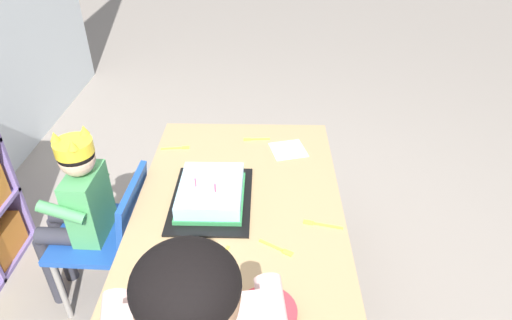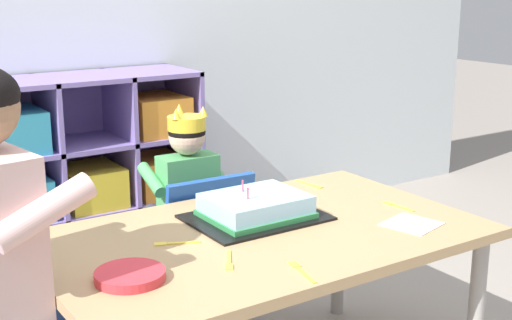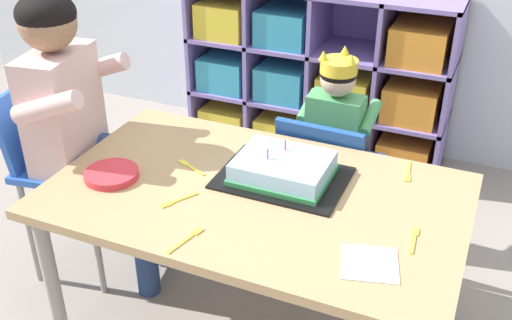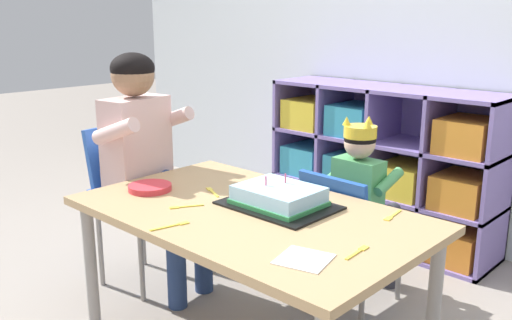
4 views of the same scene
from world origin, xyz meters
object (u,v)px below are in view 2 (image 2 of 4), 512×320
(child_with_crown, at_px, (183,188))
(birthday_cake_on_tray, at_px, (256,209))
(adult_helper_seated, at_px, (16,231))
(fork_by_napkin, at_px, (301,271))
(activity_table, at_px, (261,249))
(fork_beside_plate_stack, at_px, (229,261))
(fork_near_cake_tray, at_px, (174,243))
(fork_near_child_seat, at_px, (396,206))
(fork_scattered_mid_table, at_px, (311,185))
(paper_plate_stack, at_px, (130,276))
(classroom_chair_blue, at_px, (197,233))

(child_with_crown, xyz_separation_m, birthday_cake_on_tray, (-0.03, -0.53, 0.07))
(adult_helper_seated, bearing_deg, fork_by_napkin, -128.35)
(activity_table, bearing_deg, birthday_cake_on_tray, 64.34)
(fork_beside_plate_stack, xyz_separation_m, fork_near_cake_tray, (-0.06, 0.20, 0.00))
(fork_by_napkin, xyz_separation_m, fork_near_child_seat, (0.57, 0.25, 0.00))
(fork_beside_plate_stack, xyz_separation_m, fork_scattered_mid_table, (0.61, 0.44, 0.00))
(adult_helper_seated, xyz_separation_m, fork_near_cake_tray, (0.42, 0.00, -0.12))
(paper_plate_stack, height_order, fork_scattered_mid_table, paper_plate_stack)
(fork_near_cake_tray, relative_size, fork_by_napkin, 0.88)
(classroom_chair_blue, bearing_deg, child_with_crown, -89.80)
(activity_table, relative_size, fork_scattered_mid_table, 10.00)
(paper_plate_stack, bearing_deg, fork_scattered_mid_table, 24.78)
(paper_plate_stack, bearing_deg, fork_by_napkin, -26.34)
(child_with_crown, relative_size, paper_plate_stack, 4.75)
(fork_near_cake_tray, bearing_deg, birthday_cake_on_tray, 33.94)
(classroom_chair_blue, height_order, birthday_cake_on_tray, birthday_cake_on_tray)
(fork_near_child_seat, bearing_deg, paper_plate_stack, -90.71)
(fork_by_napkin, bearing_deg, child_with_crown, -176.37)
(adult_helper_seated, height_order, fork_near_cake_tray, adult_helper_seated)
(fork_near_cake_tray, bearing_deg, child_with_crown, 84.34)
(activity_table, distance_m, classroom_chair_blue, 0.55)
(adult_helper_seated, xyz_separation_m, birthday_cake_on_tray, (0.73, 0.06, -0.09))
(fork_beside_plate_stack, relative_size, fork_near_child_seat, 0.95)
(classroom_chair_blue, height_order, fork_near_cake_tray, classroom_chair_blue)
(child_with_crown, xyz_separation_m, paper_plate_stack, (-0.54, -0.74, 0.05))
(fork_near_cake_tray, bearing_deg, adult_helper_seated, -155.07)
(birthday_cake_on_tray, relative_size, fork_by_napkin, 2.89)
(adult_helper_seated, relative_size, fork_by_napkin, 7.77)
(birthday_cake_on_tray, bearing_deg, adult_helper_seated, -175.57)
(activity_table, relative_size, fork_near_child_seat, 10.40)
(activity_table, bearing_deg, paper_plate_stack, -167.03)
(fork_scattered_mid_table, bearing_deg, fork_by_napkin, 133.12)
(classroom_chair_blue, bearing_deg, activity_table, 83.98)
(fork_near_cake_tray, relative_size, fork_scattered_mid_table, 0.96)
(paper_plate_stack, bearing_deg, fork_beside_plate_stack, -8.27)
(fork_beside_plate_stack, distance_m, fork_near_cake_tray, 0.20)
(paper_plate_stack, bearing_deg, fork_near_cake_tray, 38.19)
(fork_scattered_mid_table, xyz_separation_m, fork_by_napkin, (-0.49, -0.59, 0.00))
(fork_near_cake_tray, height_order, fork_by_napkin, same)
(fork_near_cake_tray, xyz_separation_m, fork_by_napkin, (0.18, -0.35, 0.00))
(classroom_chair_blue, xyz_separation_m, fork_by_napkin, (-0.15, -0.82, 0.19))
(child_with_crown, height_order, fork_by_napkin, child_with_crown)
(child_with_crown, xyz_separation_m, fork_scattered_mid_table, (0.33, -0.34, 0.04))
(activity_table, relative_size, birthday_cake_on_tray, 3.17)
(fork_near_child_seat, bearing_deg, fork_by_napkin, -70.90)
(fork_by_napkin, bearing_deg, classroom_chair_blue, -177.34)
(classroom_chair_blue, relative_size, adult_helper_seated, 0.56)
(adult_helper_seated, height_order, fork_near_child_seat, adult_helper_seated)
(paper_plate_stack, bearing_deg, activity_table, 12.97)
(classroom_chair_blue, xyz_separation_m, fork_scattered_mid_table, (0.34, -0.23, 0.19))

